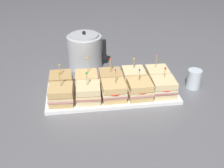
{
  "coord_description": "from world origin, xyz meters",
  "views": [
    {
      "loc": [
        -0.16,
        -1.15,
        0.74
      ],
      "look_at": [
        0.0,
        0.0,
        0.06
      ],
      "focal_mm": 45.0,
      "sensor_mm": 36.0,
      "label": 1
    }
  ],
  "objects_px": {
    "sandwich_front_far_right": "(163,87)",
    "sandwich_back_far_left": "(61,82)",
    "serving_platter": "(112,93)",
    "sandwich_back_far_right": "(157,75)",
    "sandwich_front_center": "(113,91)",
    "sandwich_front_right": "(140,89)",
    "drinking_glass": "(194,79)",
    "sandwich_back_right": "(134,77)",
    "sandwich_front_left": "(88,93)",
    "kettle_steel": "(85,51)",
    "sandwich_front_far_left": "(61,95)",
    "sandwich_back_center": "(110,79)",
    "sandwich_back_left": "(87,80)"
  },
  "relations": [
    {
      "from": "sandwich_front_far_right",
      "to": "sandwich_back_far_right",
      "type": "relative_size",
      "value": 0.88
    },
    {
      "from": "sandwich_front_far_left",
      "to": "sandwich_front_right",
      "type": "relative_size",
      "value": 1.11
    },
    {
      "from": "sandwich_back_far_left",
      "to": "sandwich_back_far_right",
      "type": "height_order",
      "value": "sandwich_back_far_right"
    },
    {
      "from": "serving_platter",
      "to": "kettle_steel",
      "type": "xyz_separation_m",
      "value": [
        -0.11,
        0.33,
        0.09
      ]
    },
    {
      "from": "sandwich_front_far_right",
      "to": "drinking_glass",
      "type": "bearing_deg",
      "value": 22.14
    },
    {
      "from": "sandwich_front_far_left",
      "to": "sandwich_back_center",
      "type": "relative_size",
      "value": 1.05
    },
    {
      "from": "sandwich_back_left",
      "to": "sandwich_back_right",
      "type": "xyz_separation_m",
      "value": [
        0.24,
        0.0,
        0.0
      ]
    },
    {
      "from": "sandwich_back_right",
      "to": "sandwich_back_far_right",
      "type": "xyz_separation_m",
      "value": [
        0.12,
        0.0,
        -0.0
      ]
    },
    {
      "from": "sandwich_back_center",
      "to": "sandwich_back_right",
      "type": "distance_m",
      "value": 0.12
    },
    {
      "from": "serving_platter",
      "to": "drinking_glass",
      "type": "height_order",
      "value": "drinking_glass"
    },
    {
      "from": "sandwich_front_far_right",
      "to": "sandwich_back_far_left",
      "type": "height_order",
      "value": "same"
    },
    {
      "from": "sandwich_front_left",
      "to": "sandwich_front_far_right",
      "type": "distance_m",
      "value": 0.36
    },
    {
      "from": "sandwich_back_right",
      "to": "sandwich_front_far_left",
      "type": "bearing_deg",
      "value": -161.37
    },
    {
      "from": "serving_platter",
      "to": "sandwich_front_far_right",
      "type": "distance_m",
      "value": 0.25
    },
    {
      "from": "sandwich_front_far_left",
      "to": "sandwich_back_far_right",
      "type": "bearing_deg",
      "value": 14.42
    },
    {
      "from": "drinking_glass",
      "to": "kettle_steel",
      "type": "bearing_deg",
      "value": 149.34
    },
    {
      "from": "sandwich_front_left",
      "to": "sandwich_front_far_right",
      "type": "relative_size",
      "value": 1.07
    },
    {
      "from": "serving_platter",
      "to": "sandwich_back_far_right",
      "type": "relative_size",
      "value": 3.96
    },
    {
      "from": "sandwich_front_right",
      "to": "sandwich_back_left",
      "type": "distance_m",
      "value": 0.27
    },
    {
      "from": "sandwich_front_far_right",
      "to": "sandwich_back_center",
      "type": "distance_m",
      "value": 0.27
    },
    {
      "from": "sandwich_front_right",
      "to": "sandwich_back_right",
      "type": "distance_m",
      "value": 0.12
    },
    {
      "from": "sandwich_front_center",
      "to": "sandwich_back_far_left",
      "type": "distance_m",
      "value": 0.27
    },
    {
      "from": "sandwich_front_center",
      "to": "sandwich_back_far_right",
      "type": "xyz_separation_m",
      "value": [
        0.24,
        0.12,
        -0.0
      ]
    },
    {
      "from": "sandwich_front_right",
      "to": "drinking_glass",
      "type": "xyz_separation_m",
      "value": [
        0.3,
        0.08,
        -0.01
      ]
    },
    {
      "from": "sandwich_front_far_right",
      "to": "sandwich_back_center",
      "type": "xyz_separation_m",
      "value": [
        -0.24,
        0.12,
        -0.0
      ]
    },
    {
      "from": "sandwich_back_far_left",
      "to": "sandwich_back_center",
      "type": "relative_size",
      "value": 0.92
    },
    {
      "from": "sandwich_back_far_left",
      "to": "sandwich_back_right",
      "type": "xyz_separation_m",
      "value": [
        0.36,
        -0.0,
        0.0
      ]
    },
    {
      "from": "kettle_steel",
      "to": "sandwich_front_far_left",
      "type": "bearing_deg",
      "value": -108.31
    },
    {
      "from": "sandwich_back_left",
      "to": "sandwich_back_center",
      "type": "distance_m",
      "value": 0.12
    },
    {
      "from": "sandwich_front_right",
      "to": "drinking_glass",
      "type": "relative_size",
      "value": 1.48
    },
    {
      "from": "sandwich_front_left",
      "to": "drinking_glass",
      "type": "bearing_deg",
      "value": 8.1
    },
    {
      "from": "sandwich_back_center",
      "to": "kettle_steel",
      "type": "xyz_separation_m",
      "value": [
        -0.11,
        0.27,
        0.04
      ]
    },
    {
      "from": "sandwich_front_center",
      "to": "kettle_steel",
      "type": "distance_m",
      "value": 0.41
    },
    {
      "from": "sandwich_front_left",
      "to": "sandwich_front_right",
      "type": "bearing_deg",
      "value": -0.61
    },
    {
      "from": "sandwich_front_far_right",
      "to": "sandwich_back_far_left",
      "type": "bearing_deg",
      "value": 166.16
    },
    {
      "from": "serving_platter",
      "to": "sandwich_back_right",
      "type": "bearing_deg",
      "value": 26.68
    },
    {
      "from": "sandwich_front_left",
      "to": "kettle_steel",
      "type": "relative_size",
      "value": 0.69
    },
    {
      "from": "serving_platter",
      "to": "sandwich_back_left",
      "type": "bearing_deg",
      "value": 153.63
    },
    {
      "from": "serving_platter",
      "to": "sandwich_front_far_right",
      "type": "xyz_separation_m",
      "value": [
        0.24,
        -0.06,
        0.05
      ]
    },
    {
      "from": "sandwich_front_far_left",
      "to": "sandwich_back_left",
      "type": "relative_size",
      "value": 1.0
    },
    {
      "from": "sandwich_back_far_right",
      "to": "sandwich_back_far_left",
      "type": "bearing_deg",
      "value": -179.68
    },
    {
      "from": "kettle_steel",
      "to": "sandwich_back_left",
      "type": "bearing_deg",
      "value": -91.68
    },
    {
      "from": "sandwich_back_center",
      "to": "kettle_steel",
      "type": "bearing_deg",
      "value": 112.17
    },
    {
      "from": "kettle_steel",
      "to": "drinking_glass",
      "type": "xyz_separation_m",
      "value": [
        0.53,
        -0.32,
        -0.05
      ]
    },
    {
      "from": "sandwich_front_center",
      "to": "sandwich_back_far_left",
      "type": "relative_size",
      "value": 1.11
    },
    {
      "from": "serving_platter",
      "to": "sandwich_front_far_right",
      "type": "bearing_deg",
      "value": -13.92
    },
    {
      "from": "sandwich_front_center",
      "to": "sandwich_front_right",
      "type": "height_order",
      "value": "sandwich_front_center"
    },
    {
      "from": "drinking_glass",
      "to": "sandwich_back_far_left",
      "type": "bearing_deg",
      "value": 176.19
    },
    {
      "from": "sandwich_back_far_left",
      "to": "drinking_glass",
      "type": "relative_size",
      "value": 1.44
    },
    {
      "from": "sandwich_back_far_left",
      "to": "sandwich_back_right",
      "type": "height_order",
      "value": "sandwich_back_right"
    }
  ]
}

